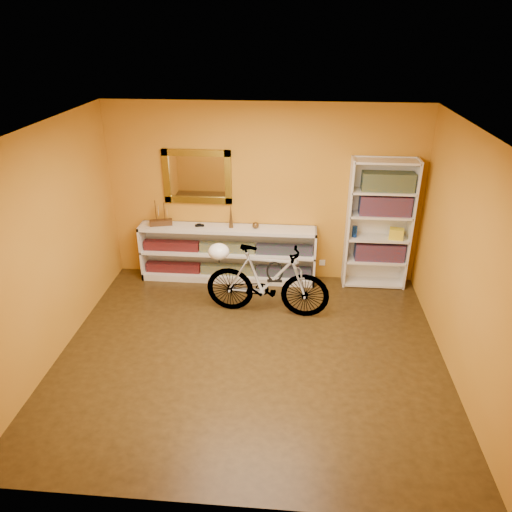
# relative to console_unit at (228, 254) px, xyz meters

# --- Properties ---
(floor) EXTENTS (4.50, 4.00, 0.01)m
(floor) POSITION_rel_console_unit_xyz_m (0.52, -1.81, -0.43)
(floor) COLOR black
(floor) RESTS_ON ground
(ceiling) EXTENTS (4.50, 4.00, 0.01)m
(ceiling) POSITION_rel_console_unit_xyz_m (0.52, -1.81, 2.18)
(ceiling) COLOR silver
(ceiling) RESTS_ON ground
(back_wall) EXTENTS (4.50, 0.01, 2.60)m
(back_wall) POSITION_rel_console_unit_xyz_m (0.52, 0.19, 0.88)
(back_wall) COLOR #BA771C
(back_wall) RESTS_ON ground
(left_wall) EXTENTS (0.01, 4.00, 2.60)m
(left_wall) POSITION_rel_console_unit_xyz_m (-1.74, -1.81, 0.88)
(left_wall) COLOR #BA771C
(left_wall) RESTS_ON ground
(right_wall) EXTENTS (0.01, 4.00, 2.60)m
(right_wall) POSITION_rel_console_unit_xyz_m (2.77, -1.81, 0.88)
(right_wall) COLOR #BA771C
(right_wall) RESTS_ON ground
(gilt_mirror) EXTENTS (0.98, 0.06, 0.78)m
(gilt_mirror) POSITION_rel_console_unit_xyz_m (-0.43, 0.15, 1.12)
(gilt_mirror) COLOR olive
(gilt_mirror) RESTS_ON back_wall
(wall_socket) EXTENTS (0.09, 0.02, 0.09)m
(wall_socket) POSITION_rel_console_unit_xyz_m (1.42, 0.17, -0.17)
(wall_socket) COLOR silver
(wall_socket) RESTS_ON back_wall
(console_unit) EXTENTS (2.60, 0.35, 0.85)m
(console_unit) POSITION_rel_console_unit_xyz_m (0.00, 0.00, 0.00)
(console_unit) COLOR silver
(console_unit) RESTS_ON floor
(cd_row_lower) EXTENTS (2.50, 0.13, 0.14)m
(cd_row_lower) POSITION_rel_console_unit_xyz_m (0.00, -0.02, -0.26)
(cd_row_lower) COLOR black
(cd_row_lower) RESTS_ON console_unit
(cd_row_upper) EXTENTS (2.50, 0.13, 0.14)m
(cd_row_upper) POSITION_rel_console_unit_xyz_m (0.00, -0.02, 0.11)
(cd_row_upper) COLOR navy
(cd_row_upper) RESTS_ON console_unit
(model_ship) EXTENTS (0.35, 0.20, 0.39)m
(model_ship) POSITION_rel_console_unit_xyz_m (-0.98, 0.00, 0.62)
(model_ship) COLOR #3E2411
(model_ship) RESTS_ON console_unit
(toy_car) EXTENTS (0.00, 0.01, 0.00)m
(toy_car) POSITION_rel_console_unit_xyz_m (-0.40, 0.00, 0.43)
(toy_car) COLOR black
(toy_car) RESTS_ON console_unit
(bronze_ornament) EXTENTS (0.06, 0.06, 0.37)m
(bronze_ornament) POSITION_rel_console_unit_xyz_m (0.06, 0.00, 0.61)
(bronze_ornament) COLOR brown
(bronze_ornament) RESTS_ON console_unit
(decorative_orb) EXTENTS (0.09, 0.09, 0.09)m
(decorative_orb) POSITION_rel_console_unit_xyz_m (0.42, 0.00, 0.47)
(decorative_orb) COLOR brown
(decorative_orb) RESTS_ON console_unit
(bookcase) EXTENTS (0.90, 0.30, 1.90)m
(bookcase) POSITION_rel_console_unit_xyz_m (2.17, 0.03, 0.52)
(bookcase) COLOR silver
(bookcase) RESTS_ON floor
(book_row_a) EXTENTS (0.70, 0.22, 0.26)m
(book_row_a) POSITION_rel_console_unit_xyz_m (2.22, 0.03, 0.12)
(book_row_a) COLOR maroon
(book_row_a) RESTS_ON bookcase
(book_row_b) EXTENTS (0.70, 0.22, 0.28)m
(book_row_b) POSITION_rel_console_unit_xyz_m (2.22, 0.03, 0.83)
(book_row_b) COLOR maroon
(book_row_b) RESTS_ON bookcase
(book_row_c) EXTENTS (0.70, 0.22, 0.25)m
(book_row_c) POSITION_rel_console_unit_xyz_m (2.22, 0.03, 1.16)
(book_row_c) COLOR navy
(book_row_c) RESTS_ON bookcase
(travel_mug) EXTENTS (0.07, 0.07, 0.16)m
(travel_mug) POSITION_rel_console_unit_xyz_m (1.83, 0.01, 0.42)
(travel_mug) COLOR navy
(travel_mug) RESTS_ON bookcase
(red_tin) EXTENTS (0.17, 0.17, 0.18)m
(red_tin) POSITION_rel_console_unit_xyz_m (1.97, 0.06, 1.13)
(red_tin) COLOR maroon
(red_tin) RESTS_ON bookcase
(yellow_bag) EXTENTS (0.22, 0.17, 0.15)m
(yellow_bag) POSITION_rel_console_unit_xyz_m (2.42, -0.01, 0.42)
(yellow_bag) COLOR yellow
(yellow_bag) RESTS_ON bookcase
(bicycle) EXTENTS (0.58, 1.70, 0.98)m
(bicycle) POSITION_rel_console_unit_xyz_m (0.65, -0.90, 0.07)
(bicycle) COLOR silver
(bicycle) RESTS_ON floor
(helmet) EXTENTS (0.28, 0.26, 0.21)m
(helmet) POSITION_rel_console_unit_xyz_m (0.01, -0.85, 0.44)
(helmet) COLOR white
(helmet) RESTS_ON bicycle
(u_lock) EXTENTS (0.22, 0.02, 0.22)m
(u_lock) POSITION_rel_console_unit_xyz_m (0.74, -0.91, 0.21)
(u_lock) COLOR black
(u_lock) RESTS_ON bicycle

